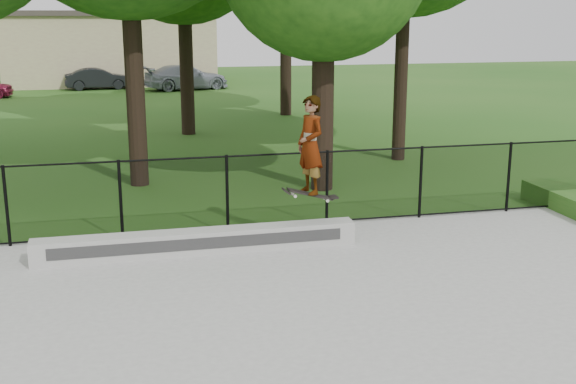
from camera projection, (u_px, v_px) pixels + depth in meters
name	position (u px, v px, depth m)	size (l,w,h in m)	color
ground	(306.00, 379.00, 8.48)	(100.00, 100.00, 0.00)	#255818
concrete_slab	(306.00, 376.00, 8.47)	(14.00, 12.00, 0.06)	gray
grind_ledge	(199.00, 242.00, 12.68)	(5.66, 0.40, 0.41)	#ADADA8
car_b	(98.00, 79.00, 40.26)	(1.26, 3.26, 1.19)	black
car_c	(186.00, 77.00, 40.14)	(1.90, 4.30, 1.36)	gray
skater_airborne	(310.00, 147.00, 12.76)	(0.82, 0.74, 1.94)	black
chainlink_fence	(227.00, 193.00, 13.85)	(16.06, 0.06, 1.50)	black
distant_building	(111.00, 47.00, 43.34)	(12.40, 6.40, 4.30)	beige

